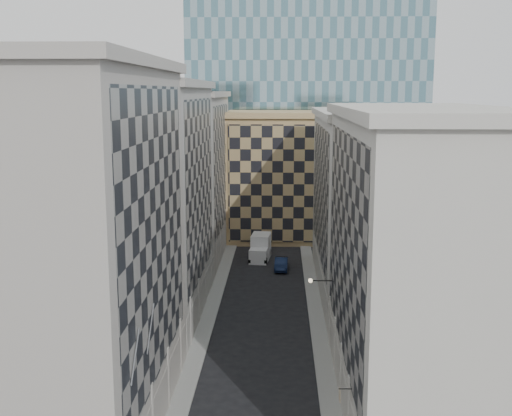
# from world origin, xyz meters

# --- Properties ---
(sidewalk_west) EXTENTS (1.50, 100.00, 0.15)m
(sidewalk_west) POSITION_xyz_m (-5.25, 30.00, 0.07)
(sidewalk_west) COLOR gray
(sidewalk_west) RESTS_ON ground
(sidewalk_east) EXTENTS (1.50, 100.00, 0.15)m
(sidewalk_east) POSITION_xyz_m (5.25, 30.00, 0.07)
(sidewalk_east) COLOR gray
(sidewalk_east) RESTS_ON ground
(bldg_left_a) EXTENTS (10.80, 22.80, 23.70)m
(bldg_left_a) POSITION_xyz_m (-10.88, 11.00, 11.82)
(bldg_left_a) COLOR #A8A197
(bldg_left_a) RESTS_ON ground
(bldg_left_b) EXTENTS (10.80, 22.80, 22.70)m
(bldg_left_b) POSITION_xyz_m (-10.88, 33.00, 11.32)
(bldg_left_b) COLOR #9C9991
(bldg_left_b) RESTS_ON ground
(bldg_left_c) EXTENTS (10.80, 22.80, 21.70)m
(bldg_left_c) POSITION_xyz_m (-10.88, 55.00, 10.83)
(bldg_left_c) COLOR #A8A197
(bldg_left_c) RESTS_ON ground
(bldg_right_a) EXTENTS (10.80, 26.80, 20.70)m
(bldg_right_a) POSITION_xyz_m (10.88, 15.00, 10.32)
(bldg_right_a) COLOR beige
(bldg_right_a) RESTS_ON ground
(bldg_right_b) EXTENTS (10.80, 28.80, 19.70)m
(bldg_right_b) POSITION_xyz_m (10.89, 42.00, 9.85)
(bldg_right_b) COLOR beige
(bldg_right_b) RESTS_ON ground
(tan_block) EXTENTS (16.80, 14.80, 18.80)m
(tan_block) POSITION_xyz_m (2.00, 67.90, 9.44)
(tan_block) COLOR tan
(tan_block) RESTS_ON ground
(church_tower) EXTENTS (7.20, 7.20, 51.50)m
(church_tower) POSITION_xyz_m (0.00, 82.00, 26.95)
(church_tower) COLOR #2A2521
(church_tower) RESTS_ON ground
(flagpoles_left) EXTENTS (0.10, 6.33, 2.33)m
(flagpoles_left) POSITION_xyz_m (-5.90, 6.00, 8.00)
(flagpoles_left) COLOR gray
(flagpoles_left) RESTS_ON ground
(bracket_lamp) EXTENTS (1.98, 0.36, 0.36)m
(bracket_lamp) POSITION_xyz_m (4.38, 24.00, 6.20)
(bracket_lamp) COLOR black
(bracket_lamp) RESTS_ON ground
(box_truck) EXTENTS (2.84, 5.97, 3.17)m
(box_truck) POSITION_xyz_m (-0.93, 54.22, 1.38)
(box_truck) COLOR silver
(box_truck) RESTS_ON ground
(dark_car) EXTENTS (1.70, 4.59, 1.50)m
(dark_car) POSITION_xyz_m (1.81, 49.10, 0.75)
(dark_car) COLOR #0F1A38
(dark_car) RESTS_ON ground
(shop_sign) EXTENTS (0.79, 0.69, 0.77)m
(shop_sign) POSITION_xyz_m (5.31, 8.44, 3.84)
(shop_sign) COLOR black
(shop_sign) RESTS_ON ground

